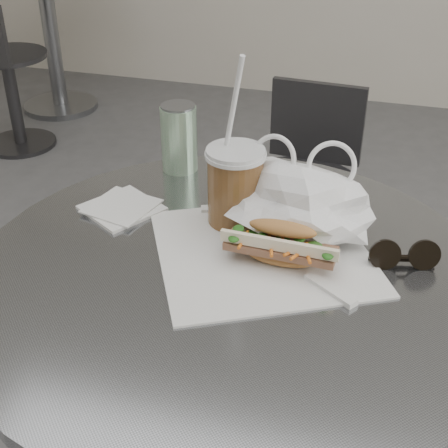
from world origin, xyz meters
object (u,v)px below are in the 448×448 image
(banh_mi, at_px, (281,244))
(sunglasses, at_px, (404,256))
(iced_coffee, at_px, (235,185))
(bg_chair, at_px, (5,85))
(drink_can, at_px, (179,138))
(cafe_table, at_px, (230,401))
(bg_table, at_px, (49,23))
(chair_far, at_px, (300,214))

(banh_mi, relative_size, sunglasses, 1.96)
(banh_mi, height_order, iced_coffee, iced_coffee)
(bg_chair, height_order, drink_can, drink_can)
(cafe_table, height_order, bg_chair, cafe_table)
(bg_table, distance_m, chair_far, 2.03)
(bg_table, height_order, iced_coffee, iced_coffee)
(bg_table, xyz_separation_m, sunglasses, (1.84, -2.13, 0.29))
(cafe_table, bearing_deg, drink_can, 122.46)
(cafe_table, distance_m, drink_can, 0.47)
(banh_mi, relative_size, iced_coffee, 0.73)
(chair_far, height_order, sunglasses, sunglasses)
(iced_coffee, height_order, drink_can, iced_coffee)
(chair_far, bearing_deg, drink_can, 82.07)
(cafe_table, bearing_deg, sunglasses, 17.14)
(iced_coffee, distance_m, sunglasses, 0.27)
(cafe_table, distance_m, bg_table, 2.72)
(bg_chair, bearing_deg, bg_table, 96.80)
(cafe_table, relative_size, drink_can, 6.06)
(chair_far, height_order, iced_coffee, iced_coffee)
(bg_table, height_order, chair_far, bg_table)
(bg_table, xyz_separation_m, drink_can, (1.42, -1.92, 0.34))
(bg_chair, distance_m, drink_can, 2.00)
(sunglasses, bearing_deg, chair_far, 92.90)
(bg_table, distance_m, banh_mi, 2.75)
(iced_coffee, bearing_deg, banh_mi, -45.16)
(bg_table, bearing_deg, chair_far, -39.42)
(iced_coffee, xyz_separation_m, drink_can, (-0.15, 0.16, -0.00))
(sunglasses, bearing_deg, banh_mi, 179.29)
(banh_mi, bearing_deg, sunglasses, 16.93)
(iced_coffee, height_order, sunglasses, iced_coffee)
(chair_far, distance_m, bg_chair, 1.68)
(bg_table, bearing_deg, sunglasses, -49.19)
(sunglasses, bearing_deg, bg_chair, 123.07)
(bg_table, relative_size, bg_chair, 1.05)
(cafe_table, relative_size, bg_chair, 1.08)
(bg_chair, bearing_deg, sunglasses, -41.11)
(iced_coffee, bearing_deg, cafe_table, -77.02)
(bg_table, bearing_deg, cafe_table, -53.97)
(sunglasses, bearing_deg, bg_table, 115.63)
(sunglasses, height_order, drink_can, drink_can)
(drink_can, bearing_deg, banh_mi, -45.79)
(sunglasses, bearing_deg, cafe_table, -178.05)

